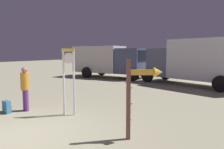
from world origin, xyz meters
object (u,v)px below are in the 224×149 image
at_px(person_near_clock, 25,86).
at_px(backpack, 7,107).
at_px(standing_clock, 69,75).
at_px(arrow_sign, 141,87).
at_px(box_truck_far, 108,60).
at_px(box_truck_near, 200,61).

relative_size(person_near_clock, backpack, 3.58).
height_order(standing_clock, arrow_sign, standing_clock).
bearing_deg(person_near_clock, box_truck_far, 106.97).
bearing_deg(backpack, person_near_clock, 64.99).
bearing_deg(standing_clock, box_truck_near, 74.01).
bearing_deg(person_near_clock, arrow_sign, -1.99).
xyz_separation_m(arrow_sign, person_near_clock, (-4.71, 0.16, -0.42)).
bearing_deg(backpack, box_truck_far, 104.83).
xyz_separation_m(person_near_clock, box_truck_near, (4.37, 9.63, 0.72)).
bearing_deg(box_truck_far, person_near_clock, -73.03).
relative_size(standing_clock, box_truck_near, 0.31).
relative_size(backpack, box_truck_near, 0.06).
xyz_separation_m(arrow_sign, backpack, (-4.99, -0.42, -1.11)).
height_order(person_near_clock, box_truck_near, box_truck_near).
height_order(person_near_clock, box_truck_far, box_truck_far).
bearing_deg(box_truck_near, backpack, -114.44).
height_order(arrow_sign, person_near_clock, arrow_sign).
bearing_deg(arrow_sign, backpack, -175.18).
distance_m(arrow_sign, backpack, 5.13).
bearing_deg(box_truck_far, backpack, -75.17).
height_order(box_truck_near, box_truck_far, box_truck_near).
relative_size(standing_clock, backpack, 5.04).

